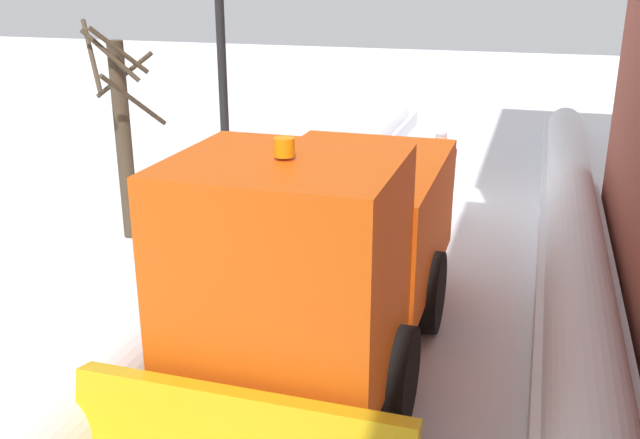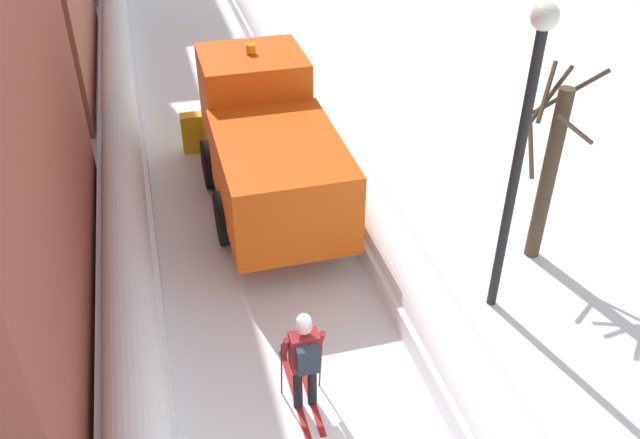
% 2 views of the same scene
% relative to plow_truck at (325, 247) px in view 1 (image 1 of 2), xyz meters
% --- Properties ---
extents(plow_truck, '(3.20, 5.98, 3.12)m').
position_rel_plow_truck_xyz_m(plow_truck, '(0.00, 0.00, 0.00)').
color(plow_truck, '#DB510F').
rests_on(plow_truck, ground).
extents(skier, '(0.62, 1.80, 1.81)m').
position_rel_plow_truck_xyz_m(skier, '(-0.59, -5.62, -0.48)').
color(skier, black).
rests_on(skier, ground).
extents(street_lamp, '(0.40, 0.40, 5.36)m').
position_rel_plow_truck_xyz_m(street_lamp, '(3.18, -4.23, 1.91)').
color(street_lamp, black).
rests_on(street_lamp, ground).
extents(bare_tree_near, '(1.34, 1.33, 3.83)m').
position_rel_plow_truck_xyz_m(bare_tree_near, '(4.60, -3.10, 0.44)').
color(bare_tree_near, '#463929').
rests_on(bare_tree_near, ground).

